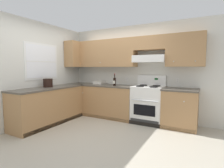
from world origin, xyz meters
name	(u,v)px	position (x,y,z in m)	size (l,w,h in m)	color
ground_plane	(90,132)	(0.00, 0.00, 0.00)	(7.04, 7.04, 0.00)	#B2AA99
wall_back	(134,65)	(0.40, 1.53, 1.48)	(4.68, 0.57, 2.55)	silver
wall_left	(46,70)	(-1.59, 0.23, 1.34)	(0.47, 4.00, 2.55)	silver
counter_back_run	(119,102)	(0.09, 1.24, 0.45)	(3.60, 0.65, 0.91)	#A87A4C
counter_left_run	(49,106)	(-1.24, 0.00, 0.45)	(0.63, 1.91, 0.91)	#A87A4C
stove	(148,104)	(0.90, 1.25, 0.48)	(0.76, 0.62, 1.20)	white
wine_bottle	(115,81)	(-0.02, 1.18, 1.04)	(0.08, 0.08, 0.33)	black
bowl	(99,83)	(-0.63, 1.36, 0.94)	(0.29, 0.28, 0.08)	beige
bucket	(48,83)	(-1.32, 0.05, 1.02)	(0.24, 0.24, 0.21)	black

